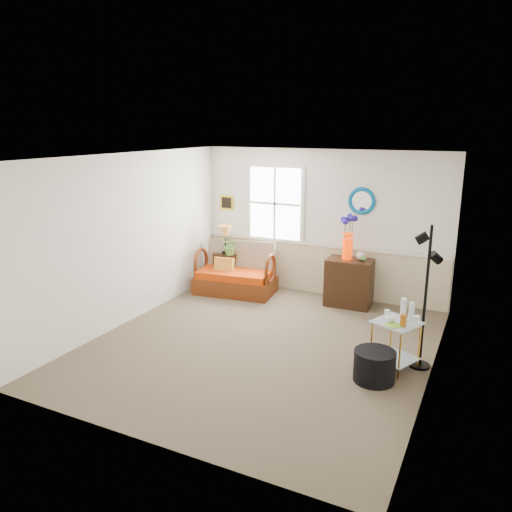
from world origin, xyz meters
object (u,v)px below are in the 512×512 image
at_px(side_table, 395,345).
at_px(floor_lamp, 425,298).
at_px(cabinet, 349,282).
at_px(loveseat, 235,269).
at_px(lamp_stand, 227,270).
at_px(ottoman, 374,366).

distance_m(side_table, floor_lamp, 0.70).
height_order(cabinet, side_table, cabinet).
relative_size(loveseat, lamp_stand, 2.12).
height_order(side_table, floor_lamp, floor_lamp).
bearing_deg(side_table, cabinet, 120.26).
xyz_separation_m(cabinet, floor_lamp, (1.45, -1.80, 0.52)).
relative_size(lamp_stand, side_table, 1.05).
relative_size(loveseat, floor_lamp, 0.76).
distance_m(lamp_stand, floor_lamp, 4.23).
xyz_separation_m(cabinet, ottoman, (1.01, -2.42, -0.21)).
distance_m(lamp_stand, cabinet, 2.35).
distance_m(loveseat, lamp_stand, 0.40).
xyz_separation_m(lamp_stand, cabinet, (2.35, 0.05, 0.07)).
relative_size(loveseat, cabinet, 1.74).
bearing_deg(side_table, loveseat, 151.84).
distance_m(floor_lamp, ottoman, 1.05).
bearing_deg(lamp_stand, side_table, -28.91).
bearing_deg(side_table, floor_lamp, 33.27).
height_order(side_table, ottoman, side_table).
bearing_deg(cabinet, floor_lamp, -52.77).
bearing_deg(loveseat, cabinet, 0.46).
height_order(lamp_stand, ottoman, lamp_stand).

